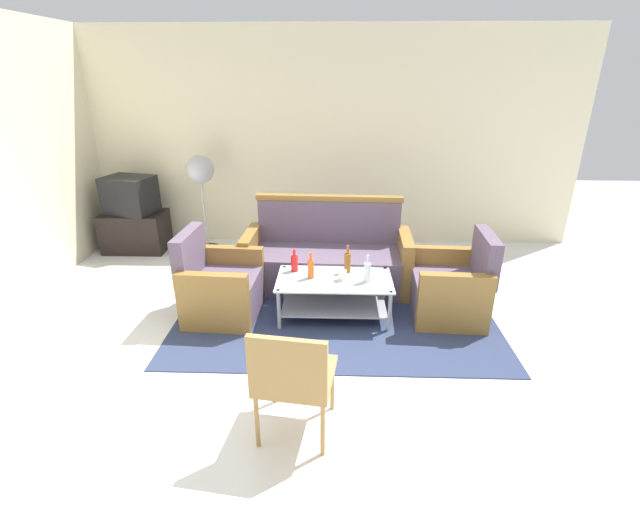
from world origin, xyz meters
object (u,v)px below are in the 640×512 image
(couch, at_px, (327,259))
(cup, at_px, (342,275))
(armchair_left, at_px, (220,288))
(pedestal_fan, at_px, (200,175))
(coffee_table, at_px, (334,292))
(bottle_brown, at_px, (347,262))
(wicker_chair, at_px, (293,375))
(bottle_orange, at_px, (311,268))
(bottle_clear, at_px, (367,272))
(bottle_red, at_px, (294,263))
(armchair_right, at_px, (452,289))
(tv_stand, at_px, (136,231))
(television, at_px, (130,195))

(couch, height_order, cup, couch)
(armchair_left, height_order, pedestal_fan, pedestal_fan)
(coffee_table, distance_m, bottle_brown, 0.32)
(armchair_left, relative_size, bottle_brown, 3.02)
(couch, distance_m, wicker_chair, 2.31)
(armchair_left, bearing_deg, bottle_orange, 93.13)
(bottle_clear, bearing_deg, bottle_orange, 172.78)
(bottle_orange, relative_size, pedestal_fan, 0.21)
(bottle_red, relative_size, pedestal_fan, 0.18)
(armchair_right, bearing_deg, couch, 65.45)
(armchair_right, bearing_deg, pedestal_fan, 62.70)
(armchair_left, height_order, armchair_right, same)
(cup, distance_m, pedestal_fan, 2.60)
(bottle_clear, bearing_deg, tv_stand, 149.37)
(bottle_clear, relative_size, bottle_brown, 0.96)
(couch, height_order, pedestal_fan, pedestal_fan)
(coffee_table, relative_size, television, 1.60)
(bottle_orange, xyz_separation_m, wicker_chair, (-0.03, -1.59, -0.01))
(couch, height_order, armchair_right, couch)
(bottle_brown, relative_size, pedestal_fan, 0.22)
(bottle_red, distance_m, bottle_brown, 0.52)
(television, bearing_deg, cup, 161.84)
(couch, relative_size, bottle_red, 8.06)
(bottle_clear, bearing_deg, couch, 116.74)
(couch, bearing_deg, armchair_left, 36.49)
(bottle_orange, xyz_separation_m, tv_stand, (-2.44, 1.69, -0.25))
(coffee_table, height_order, bottle_orange, bottle_orange)
(coffee_table, bearing_deg, bottle_red, 157.31)
(bottle_brown, bearing_deg, wicker_chair, -102.38)
(bottle_orange, bearing_deg, armchair_right, 2.46)
(couch, height_order, tv_stand, couch)
(coffee_table, height_order, bottle_clear, bottle_clear)
(pedestal_fan, bearing_deg, wicker_chair, -66.15)
(armchair_left, relative_size, television, 1.23)
(armchair_left, height_order, bottle_clear, armchair_left)
(television, bearing_deg, wicker_chair, 140.39)
(bottle_orange, bearing_deg, coffee_table, -2.13)
(bottle_clear, distance_m, tv_stand, 3.47)
(armchair_right, bearing_deg, coffee_table, 96.46)
(pedestal_fan, bearing_deg, armchair_left, -70.53)
(bottle_orange, distance_m, tv_stand, 2.98)
(tv_stand, bearing_deg, armchair_right, -23.22)
(tv_stand, distance_m, television, 0.50)
(bottle_clear, height_order, bottle_brown, bottle_brown)
(bottle_brown, xyz_separation_m, cup, (-0.05, -0.18, -0.06))
(cup, bearing_deg, television, 147.70)
(armchair_right, relative_size, bottle_orange, 3.25)
(bottle_brown, xyz_separation_m, tv_stand, (-2.79, 1.55, -0.26))
(television, bearing_deg, armchair_left, 146.63)
(bottle_brown, distance_m, television, 3.20)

